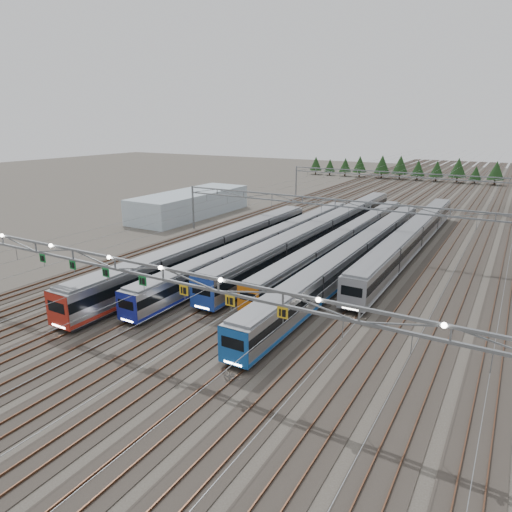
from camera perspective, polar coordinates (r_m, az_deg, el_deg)
The scene contains 13 objects.
ground at distance 41.61m, azimuth -10.98°, elevation -11.75°, with size 400.00×400.00×0.00m, color #47423A.
track_bed at distance 130.79m, azimuth 19.17°, elevation 7.67°, with size 54.00×260.00×5.42m.
train_a at distance 64.36m, azimuth -5.12°, elevation 0.94°, with size 3.15×51.66×4.11m.
train_b at distance 68.66m, azimuth 1.79°, elevation 1.74°, with size 2.71×58.87×3.52m.
train_c at distance 75.52m, azimuth 8.42°, elevation 3.14°, with size 3.12×66.47×4.07m.
train_d at distance 72.17m, azimuth 11.09°, elevation 2.10°, with size 2.59×58.63×3.37m.
train_e at distance 63.17m, azimuth 12.43°, elevation 0.15°, with size 2.89×61.56×3.76m.
train_f at distance 74.44m, azimuth 18.90°, elevation 2.21°, with size 3.09×56.93×4.03m.
gantry_near at distance 38.75m, azimuth -11.71°, elevation -2.52°, with size 56.36×0.61×8.08m.
gantry_mid at distance 72.77m, azimuth 9.84°, elevation 5.88°, with size 56.36×0.36×8.00m.
gantry_far at distance 115.61m, azimuth 17.87°, elevation 9.20°, with size 56.36×0.36×8.00m.
west_shed at distance 99.27m, azimuth -8.15°, elevation 6.48°, with size 10.00×30.00×5.04m, color #A6B9C6.
treeline at distance 165.78m, azimuth 23.73°, elevation 9.84°, with size 106.40×5.60×7.02m.
Camera 1 is at (24.79, -27.16, 19.47)m, focal length 32.00 mm.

